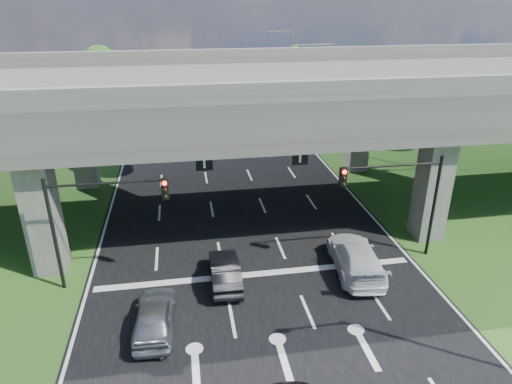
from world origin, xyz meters
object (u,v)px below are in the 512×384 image
object	(u,v)px
streetlight_far	(328,88)
car_dark	(225,271)
streetlight_beyond	(288,64)
car_silver	(155,315)
signal_right	(400,190)
signal_left	(97,211)
car_white	(356,257)

from	to	relation	value
streetlight_far	car_dark	xyz separation A→B (m)	(-11.90, -21.00, -5.12)
streetlight_beyond	car_silver	distance (m)	43.19
signal_right	car_silver	bearing A→B (deg)	-163.00
streetlight_beyond	car_dark	xyz separation A→B (m)	(-11.90, -37.00, -5.12)
signal_right	signal_left	xyz separation A→B (m)	(-15.65, 0.00, 0.00)
streetlight_far	car_dark	size ratio (longest dim) A/B	2.38
signal_left	streetlight_far	bearing A→B (deg)	48.22
car_dark	streetlight_far	bearing A→B (deg)	-118.62
signal_left	streetlight_far	world-z (taller)	streetlight_far
signal_right	car_dark	xyz separation A→B (m)	(-9.62, -0.94, -3.46)
signal_left	car_dark	xyz separation A→B (m)	(6.02, -0.94, -3.46)
car_silver	car_dark	world-z (taller)	car_silver
signal_right	streetlight_far	world-z (taller)	streetlight_far
signal_left	streetlight_beyond	xyz separation A→B (m)	(17.92, 36.06, 1.66)
signal_left	streetlight_beyond	size ratio (longest dim) A/B	0.60
streetlight_far	car_silver	distance (m)	28.97
streetlight_far	streetlight_beyond	xyz separation A→B (m)	(0.00, 16.00, 0.00)
signal_left	car_dark	bearing A→B (deg)	-8.89
streetlight_far	car_silver	xyz separation A→B (m)	(-15.33, -24.05, -5.07)
car_silver	car_dark	bearing A→B (deg)	-135.31
signal_left	car_dark	size ratio (longest dim) A/B	1.43
signal_right	car_silver	xyz separation A→B (m)	(-13.06, -3.99, -3.41)
car_white	signal_left	bearing A→B (deg)	2.24
streetlight_far	car_silver	bearing A→B (deg)	-122.52
signal_right	signal_left	size ratio (longest dim) A/B	1.00
car_silver	car_dark	xyz separation A→B (m)	(3.44, 3.05, -0.05)
signal_right	car_dark	world-z (taller)	signal_right
streetlight_far	car_dark	bearing A→B (deg)	-119.53
signal_right	streetlight_beyond	distance (m)	36.17
signal_right	streetlight_far	distance (m)	20.25
streetlight_far	signal_left	bearing A→B (deg)	-131.78
signal_right	car_white	xyz separation A→B (m)	(-2.55, -0.94, -3.34)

